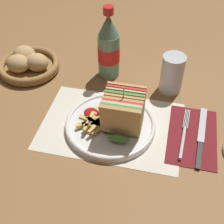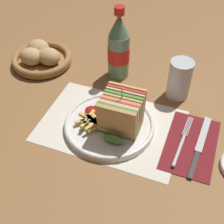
{
  "view_description": "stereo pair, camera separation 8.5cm",
  "coord_description": "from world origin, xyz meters",
  "px_view_note": "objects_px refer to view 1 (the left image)",
  "views": [
    {
      "loc": [
        0.11,
        -0.59,
        0.63
      ],
      "look_at": [
        -0.02,
        0.0,
        0.04
      ],
      "focal_mm": 50.0,
      "sensor_mm": 36.0,
      "label": 1
    },
    {
      "loc": [
        0.19,
        -0.56,
        0.63
      ],
      "look_at": [
        -0.02,
        0.0,
        0.04
      ],
      "focal_mm": 50.0,
      "sensor_mm": 36.0,
      "label": 2
    }
  ],
  "objects_px": {
    "plate_main": "(110,125)",
    "fork": "(183,137)",
    "knife": "(201,137)",
    "coke_bottle_near": "(109,48)",
    "glass_near": "(172,76)",
    "bread_basket": "(28,64)",
    "club_sandwich": "(123,113)"
  },
  "relations": [
    {
      "from": "plate_main",
      "to": "bread_basket",
      "type": "relative_size",
      "value": 1.23
    },
    {
      "from": "coke_bottle_near",
      "to": "bread_basket",
      "type": "bearing_deg",
      "value": -172.47
    },
    {
      "from": "plate_main",
      "to": "coke_bottle_near",
      "type": "height_order",
      "value": "coke_bottle_near"
    },
    {
      "from": "knife",
      "to": "coke_bottle_near",
      "type": "relative_size",
      "value": 0.93
    },
    {
      "from": "club_sandwich",
      "to": "glass_near",
      "type": "relative_size",
      "value": 1.14
    },
    {
      "from": "club_sandwich",
      "to": "coke_bottle_near",
      "type": "distance_m",
      "value": 0.26
    },
    {
      "from": "plate_main",
      "to": "coke_bottle_near",
      "type": "bearing_deg",
      "value": 104.08
    },
    {
      "from": "fork",
      "to": "glass_near",
      "type": "height_order",
      "value": "glass_near"
    },
    {
      "from": "club_sandwich",
      "to": "knife",
      "type": "bearing_deg",
      "value": 5.23
    },
    {
      "from": "knife",
      "to": "coke_bottle_near",
      "type": "height_order",
      "value": "coke_bottle_near"
    },
    {
      "from": "plate_main",
      "to": "fork",
      "type": "bearing_deg",
      "value": -0.26
    },
    {
      "from": "fork",
      "to": "knife",
      "type": "xyz_separation_m",
      "value": [
        0.05,
        0.01,
        -0.0
      ]
    },
    {
      "from": "fork",
      "to": "plate_main",
      "type": "bearing_deg",
      "value": -177.04
    },
    {
      "from": "plate_main",
      "to": "fork",
      "type": "relative_size",
      "value": 1.36
    },
    {
      "from": "fork",
      "to": "club_sandwich",
      "type": "bearing_deg",
      "value": -175.3
    },
    {
      "from": "plate_main",
      "to": "coke_bottle_near",
      "type": "xyz_separation_m",
      "value": [
        -0.06,
        0.23,
        0.09
      ]
    },
    {
      "from": "fork",
      "to": "bread_basket",
      "type": "xyz_separation_m",
      "value": [
        -0.52,
        0.2,
        0.01
      ]
    },
    {
      "from": "glass_near",
      "to": "bread_basket",
      "type": "xyz_separation_m",
      "value": [
        -0.47,
        -0.0,
        -0.03
      ]
    },
    {
      "from": "club_sandwich",
      "to": "coke_bottle_near",
      "type": "xyz_separation_m",
      "value": [
        -0.09,
        0.24,
        0.03
      ]
    },
    {
      "from": "plate_main",
      "to": "fork",
      "type": "height_order",
      "value": "plate_main"
    },
    {
      "from": "club_sandwich",
      "to": "fork",
      "type": "bearing_deg",
      "value": 1.49
    },
    {
      "from": "glass_near",
      "to": "coke_bottle_near",
      "type": "bearing_deg",
      "value": 170.76
    },
    {
      "from": "club_sandwich",
      "to": "knife",
      "type": "height_order",
      "value": "club_sandwich"
    },
    {
      "from": "plate_main",
      "to": "coke_bottle_near",
      "type": "distance_m",
      "value": 0.26
    },
    {
      "from": "club_sandwich",
      "to": "bread_basket",
      "type": "relative_size",
      "value": 0.68
    },
    {
      "from": "plate_main",
      "to": "club_sandwich",
      "type": "height_order",
      "value": "club_sandwich"
    },
    {
      "from": "knife",
      "to": "glass_near",
      "type": "relative_size",
      "value": 1.83
    },
    {
      "from": "plate_main",
      "to": "knife",
      "type": "distance_m",
      "value": 0.24
    },
    {
      "from": "fork",
      "to": "knife",
      "type": "distance_m",
      "value": 0.05
    },
    {
      "from": "fork",
      "to": "glass_near",
      "type": "relative_size",
      "value": 1.51
    },
    {
      "from": "club_sandwich",
      "to": "glass_near",
      "type": "height_order",
      "value": "club_sandwich"
    },
    {
      "from": "coke_bottle_near",
      "to": "knife",
      "type": "bearing_deg",
      "value": -35.91
    }
  ]
}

